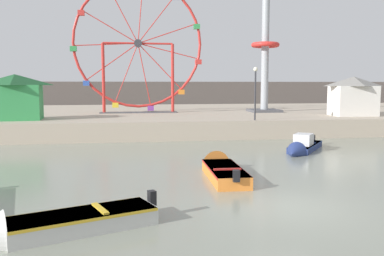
{
  "coord_description": "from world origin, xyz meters",
  "views": [
    {
      "loc": [
        -4.92,
        -12.45,
        3.95
      ],
      "look_at": [
        -1.54,
        9.73,
        1.59
      ],
      "focal_mm": 38.71,
      "sensor_mm": 36.0,
      "label": 1
    }
  ],
  "objects": [
    {
      "name": "drop_tower_steel_tower",
      "position": [
        7.85,
        25.52,
        7.52
      ],
      "size": [
        2.8,
        2.8,
        14.58
      ],
      "color": "#999EA3",
      "rests_on": "quay_promenade"
    },
    {
      "name": "motorboat_navy_blue",
      "position": [
        5.08,
        10.35,
        0.29
      ],
      "size": [
        4.06,
        4.86,
        1.42
      ],
      "rotation": [
        0.0,
        0.0,
        4.07
      ],
      "color": "navy",
      "rests_on": "ground_plane"
    },
    {
      "name": "motorboat_pale_grey",
      "position": [
        -7.04,
        -1.51,
        0.27
      ],
      "size": [
        5.12,
        3.02,
        1.23
      ],
      "rotation": [
        0.0,
        0.0,
        3.52
      ],
      "color": "silver",
      "rests_on": "ground_plane"
    },
    {
      "name": "ferris_wheel_red_frame",
      "position": [
        -4.03,
        25.95,
        7.46
      ],
      "size": [
        11.83,
        1.2,
        12.15
      ],
      "color": "red",
      "rests_on": "quay_promenade"
    },
    {
      "name": "ground_plane",
      "position": [
        0.0,
        0.0,
        0.0
      ],
      "size": [
        240.0,
        240.0,
        0.0
      ],
      "primitive_type": "plane",
      "color": "gray"
    },
    {
      "name": "carnival_booth_green_kiosk",
      "position": [
        -13.16,
        19.58,
        3.1
      ],
      "size": [
        4.13,
        3.08,
        3.35
      ],
      "rotation": [
        0.0,
        0.0,
        0.08
      ],
      "color": "#33934C",
      "rests_on": "quay_promenade"
    },
    {
      "name": "quay_promenade",
      "position": [
        0.0,
        28.92,
        0.68
      ],
      "size": [
        110.0,
        25.83,
        1.36
      ],
      "primitive_type": "cube",
      "color": "tan",
      "rests_on": "ground_plane"
    },
    {
      "name": "carnival_booth_white_ticket",
      "position": [
        13.61,
        19.73,
        3.05
      ],
      "size": [
        3.89,
        2.89,
        3.26
      ],
      "rotation": [
        0.0,
        0.0,
        -0.05
      ],
      "color": "silver",
      "rests_on": "quay_promenade"
    },
    {
      "name": "distant_town_skyline",
      "position": [
        0.0,
        53.59,
        2.2
      ],
      "size": [
        140.0,
        3.0,
        4.4
      ],
      "primitive_type": "cube",
      "color": "#564C47",
      "rests_on": "ground_plane"
    },
    {
      "name": "promenade_lamp_near",
      "position": [
        4.16,
        16.62,
        3.88
      ],
      "size": [
        0.32,
        0.32,
        3.86
      ],
      "color": "#2D2D33",
      "rests_on": "quay_promenade"
    },
    {
      "name": "motorboat_orange_hull",
      "position": [
        -0.97,
        5.08,
        0.27
      ],
      "size": [
        1.48,
        5.35,
        1.27
      ],
      "rotation": [
        0.0,
        0.0,
        1.54
      ],
      "color": "orange",
      "rests_on": "ground_plane"
    }
  ]
}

